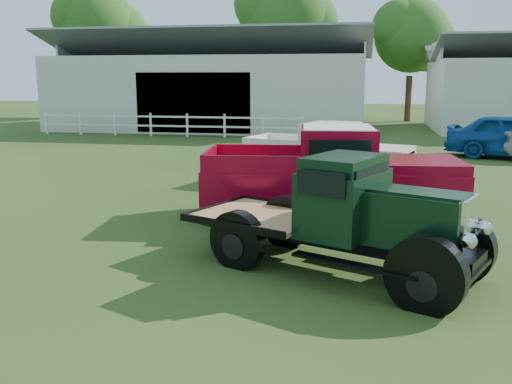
# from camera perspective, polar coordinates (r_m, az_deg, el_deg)

# --- Properties ---
(ground) EXTENTS (120.00, 120.00, 0.00)m
(ground) POSITION_cam_1_polar(r_m,az_deg,el_deg) (9.27, -2.62, -7.78)
(ground) COLOR #233B12
(shed_left) EXTENTS (18.80, 10.20, 5.60)m
(shed_left) POSITION_cam_1_polar(r_m,az_deg,el_deg) (35.68, -4.03, 10.99)
(shed_left) COLOR beige
(shed_left) RESTS_ON ground
(fence_rail) EXTENTS (14.20, 0.16, 1.20)m
(fence_rail) POSITION_cam_1_polar(r_m,az_deg,el_deg) (30.33, -8.70, 6.66)
(fence_rail) COLOR white
(fence_rail) RESTS_ON ground
(tree_a) EXTENTS (6.30, 6.30, 10.50)m
(tree_a) POSITION_cam_1_polar(r_m,az_deg,el_deg) (46.15, -15.48, 13.75)
(tree_a) COLOR #1F5414
(tree_a) RESTS_ON ground
(tree_b) EXTENTS (6.90, 6.90, 11.50)m
(tree_b) POSITION_cam_1_polar(r_m,az_deg,el_deg) (43.03, 2.73, 15.00)
(tree_b) COLOR #1F5414
(tree_b) RESTS_ON ground
(tree_c) EXTENTS (5.40, 5.40, 9.00)m
(tree_c) POSITION_cam_1_polar(r_m,az_deg,el_deg) (41.65, 15.19, 13.03)
(tree_c) COLOR #1F5414
(tree_c) RESTS_ON ground
(vintage_flatbed) EXTENTS (5.07, 3.65, 1.87)m
(vintage_flatbed) POSITION_cam_1_polar(r_m,az_deg,el_deg) (9.02, 8.17, -2.24)
(vintage_flatbed) COLOR black
(vintage_flatbed) RESTS_ON ground
(red_pickup) EXTENTS (5.80, 2.71, 2.05)m
(red_pickup) POSITION_cam_1_polar(r_m,az_deg,el_deg) (12.34, 7.54, 1.88)
(red_pickup) COLOR maroon
(red_pickup) RESTS_ON ground
(white_pickup) EXTENTS (5.13, 3.19, 1.76)m
(white_pickup) POSITION_cam_1_polar(r_m,az_deg,el_deg) (16.25, 7.10, 3.66)
(white_pickup) COLOR silver
(white_pickup) RESTS_ON ground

